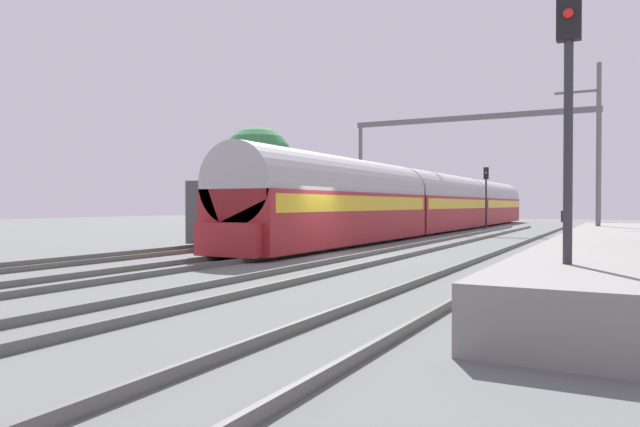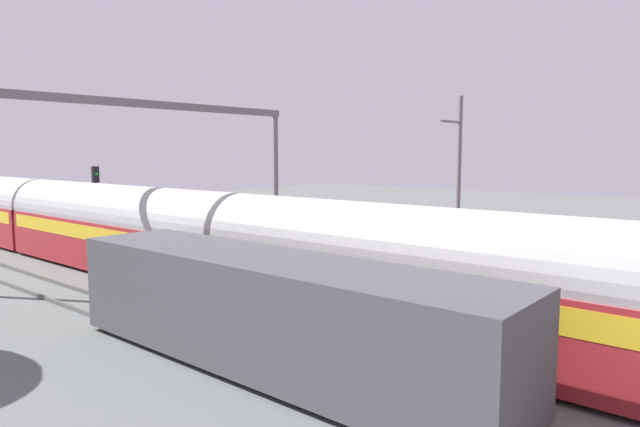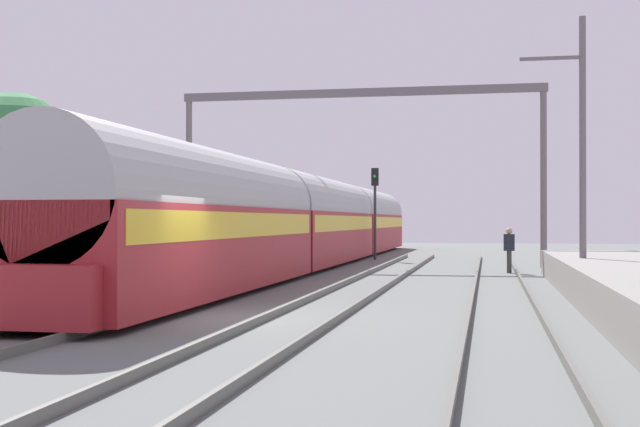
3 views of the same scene
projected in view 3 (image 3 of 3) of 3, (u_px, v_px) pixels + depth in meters
name	position (u px, v px, depth m)	size (l,w,h in m)	color
ground	(210.00, 318.00, 17.53)	(120.00, 120.00, 0.00)	#5D6260
track_west	(120.00, 312.00, 17.91)	(1.52, 60.00, 0.16)	#585952
track_east	(304.00, 316.00, 17.15)	(1.52, 60.00, 0.16)	#585952
track_far_east	(506.00, 321.00, 16.38)	(1.52, 60.00, 0.16)	#585952
passenger_train	(317.00, 221.00, 38.50)	(2.93, 49.20, 3.82)	maroon
freight_car	(97.00, 238.00, 25.67)	(2.80, 13.00, 2.70)	#47474C
person_crossing	(509.00, 246.00, 32.44)	(0.42, 0.28, 1.73)	#3B3B3B
railway_signal_far	(375.00, 201.00, 43.63)	(0.36, 0.30, 4.69)	#2D2D33
catenary_gantry	(359.00, 133.00, 37.85)	(16.27, 0.28, 7.86)	slate
catenary_pole_east_mid	(581.00, 147.00, 25.01)	(1.90, 0.20, 8.00)	slate
tree_west_background	(14.00, 154.00, 37.52)	(5.37, 5.37, 7.63)	#4C3826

